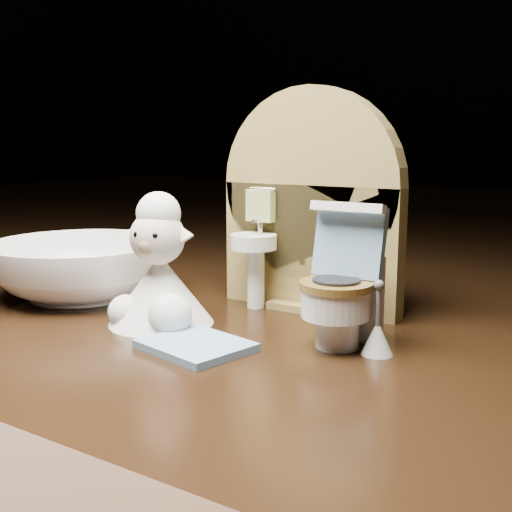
{
  "coord_description": "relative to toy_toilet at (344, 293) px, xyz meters",
  "views": [
    {
      "loc": [
        0.2,
        -0.32,
        0.12
      ],
      "look_at": [
        -0.0,
        0.0,
        0.05
      ],
      "focal_mm": 45.0,
      "sensor_mm": 36.0,
      "label": 1
    }
  ],
  "objects": [
    {
      "name": "backdrop_panel",
      "position": [
        -0.05,
        0.06,
        0.04
      ],
      "size": [
        0.13,
        0.05,
        0.15
      ],
      "color": "olive",
      "rests_on": "ground"
    },
    {
      "name": "toy_toilet",
      "position": [
        0.0,
        0.0,
        0.0
      ],
      "size": [
        0.04,
        0.05,
        0.08
      ],
      "rotation": [
        0.0,
        0.0,
        0.02
      ],
      "color": "white",
      "rests_on": "ground"
    },
    {
      "name": "ceramic_bowl",
      "position": [
        -0.21,
        -0.0,
        -0.01
      ],
      "size": [
        0.15,
        0.15,
        0.04
      ],
      "primitive_type": "imported",
      "rotation": [
        0.0,
        0.0,
        -0.18
      ],
      "color": "white",
      "rests_on": "ground"
    },
    {
      "name": "toilet_brush",
      "position": [
        0.02,
        -0.01,
        -0.02
      ],
      "size": [
        0.02,
        0.02,
        0.04
      ],
      "color": "white",
      "rests_on": "ground"
    },
    {
      "name": "plush_lamb",
      "position": [
        -0.11,
        -0.03,
        -0.0
      ],
      "size": [
        0.07,
        0.07,
        0.09
      ],
      "rotation": [
        0.0,
        0.0,
        0.23
      ],
      "color": "white",
      "rests_on": "ground"
    },
    {
      "name": "bath_mat",
      "position": [
        -0.06,
        -0.05,
        -0.03
      ],
      "size": [
        0.06,
        0.06,
        0.0
      ],
      "primitive_type": "cube",
      "rotation": [
        0.0,
        0.0,
        -0.21
      ],
      "color": "#759EC2",
      "rests_on": "ground"
    }
  ]
}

